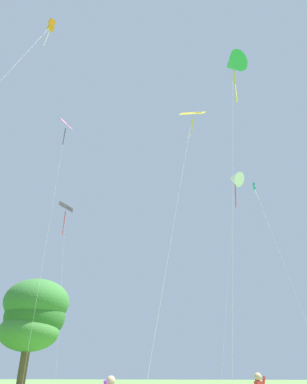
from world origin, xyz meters
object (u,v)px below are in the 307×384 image
object	(u,v)px
kite_teal_box	(255,190)
kite_black_large	(65,214)
kite_yellow_diamond	(192,119)
kite_orange_box	(49,28)
kite_white_distant	(234,179)
tree_right_cluster	(34,315)
kite_green_small	(233,64)
kite_pink_low	(65,132)

from	to	relation	value
kite_teal_box	kite_black_large	bearing A→B (deg)	-176.77
kite_yellow_diamond	kite_orange_box	xyz separation A→B (m)	(-10.40, -7.06, 5.37)
kite_yellow_diamond	kite_white_distant	bearing A→B (deg)	66.99
kite_orange_box	kite_white_distant	distance (m)	21.56
kite_yellow_diamond	tree_right_cluster	world-z (taller)	kite_yellow_diamond
kite_yellow_diamond	kite_black_large	world-z (taller)	kite_black_large
kite_black_large	tree_right_cluster	xyz separation A→B (m)	(1.83, -7.07, -14.07)
kite_yellow_diamond	kite_teal_box	bearing A→B (deg)	69.95
kite_orange_box	kite_teal_box	bearing A→B (deg)	55.63
kite_green_small	kite_black_large	world-z (taller)	kite_green_small
kite_yellow_diamond	kite_green_small	world-z (taller)	kite_green_small
kite_orange_box	kite_green_small	bearing A→B (deg)	20.06
kite_yellow_diamond	kite_white_distant	distance (m)	8.79
kite_white_distant	kite_pink_low	size ratio (longest dim) A/B	0.67
kite_yellow_diamond	kite_green_small	bearing A→B (deg)	-26.04
kite_yellow_diamond	kite_white_distant	world-z (taller)	kite_yellow_diamond
kite_teal_box	kite_pink_low	world-z (taller)	kite_pink_low
kite_yellow_diamond	tree_right_cluster	distance (m)	23.85
kite_orange_box	kite_teal_box	distance (m)	29.95
kite_orange_box	kite_green_small	world-z (taller)	kite_orange_box
kite_green_small	tree_right_cluster	bearing A→B (deg)	152.55
kite_yellow_diamond	kite_black_large	bearing A→B (deg)	139.65
kite_white_distant	kite_orange_box	bearing A→B (deg)	-132.57
kite_white_distant	kite_pink_low	xyz separation A→B (m)	(-19.40, -0.28, 8.88)
kite_orange_box	kite_yellow_diamond	bearing A→B (deg)	34.15
kite_orange_box	kite_teal_box	size ratio (longest dim) A/B	1.15
kite_orange_box	kite_white_distant	world-z (taller)	kite_orange_box
kite_orange_box	kite_teal_box	world-z (taller)	kite_orange_box
kite_teal_box	kite_white_distant	world-z (taller)	kite_teal_box
kite_orange_box	kite_white_distant	xyz separation A→B (m)	(13.77, 14.99, -7.10)
kite_pink_low	kite_white_distant	bearing A→B (deg)	0.82
kite_white_distant	kite_green_small	world-z (taller)	kite_green_small
kite_white_distant	kite_green_small	distance (m)	11.20
kite_black_large	kite_green_small	bearing A→B (deg)	-38.27
kite_pink_low	tree_right_cluster	world-z (taller)	kite_pink_low
kite_green_small	kite_white_distant	bearing A→B (deg)	92.61
kite_green_small	kite_orange_box	bearing A→B (deg)	-159.94
kite_yellow_diamond	tree_right_cluster	size ratio (longest dim) A/B	2.17
kite_green_small	kite_black_large	distance (m)	29.15
kite_pink_low	kite_black_large	world-z (taller)	kite_pink_low
kite_white_distant	kite_black_large	size ratio (longest dim) A/B	0.88
kite_teal_box	kite_green_small	bearing A→B (deg)	-97.55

